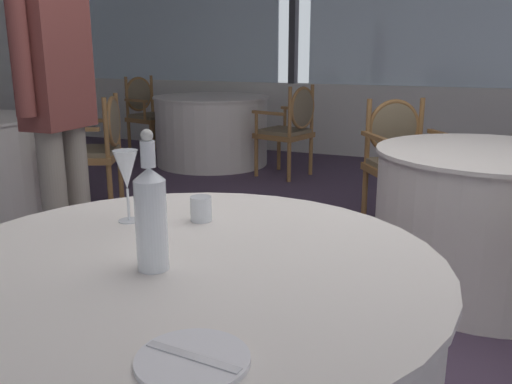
# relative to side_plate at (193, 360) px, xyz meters

# --- Properties ---
(ground_plane) EXTENTS (15.01, 15.01, 0.00)m
(ground_plane) POSITION_rel_side_plate_xyz_m (-0.14, 1.45, -0.76)
(ground_plane) COLOR #47384C
(window_wall_far) EXTENTS (10.79, 0.14, 2.84)m
(window_wall_far) POSITION_rel_side_plate_xyz_m (-0.14, 5.79, 0.37)
(window_wall_far) COLOR silver
(window_wall_far) RESTS_ON ground_plane
(side_plate) EXTENTS (0.19, 0.19, 0.01)m
(side_plate) POSITION_rel_side_plate_xyz_m (0.00, 0.00, 0.00)
(side_plate) COLOR white
(side_plate) RESTS_ON foreground_table
(butter_knife) EXTENTS (0.18, 0.03, 0.00)m
(butter_knife) POSITION_rel_side_plate_xyz_m (0.00, 0.00, 0.01)
(butter_knife) COLOR silver
(butter_knife) RESTS_ON foreground_table
(water_bottle) EXTENTS (0.07, 0.07, 0.33)m
(water_bottle) POSITION_rel_side_plate_xyz_m (-0.28, 0.31, 0.13)
(water_bottle) COLOR white
(water_bottle) RESTS_ON foreground_table
(wine_glass) EXTENTS (0.07, 0.07, 0.22)m
(wine_glass) POSITION_rel_side_plate_xyz_m (-0.55, 0.59, 0.15)
(wine_glass) COLOR white
(wine_glass) RESTS_ON foreground_table
(water_tumbler) EXTENTS (0.06, 0.06, 0.08)m
(water_tumbler) POSITION_rel_side_plate_xyz_m (-0.35, 0.68, 0.03)
(water_tumbler) COLOR white
(water_tumbler) RESTS_ON foreground_table
(background_table_0) EXTENTS (1.27, 1.27, 0.76)m
(background_table_0) POSITION_rel_side_plate_xyz_m (-2.40, 4.67, -0.38)
(background_table_0) COLOR white
(background_table_0) RESTS_ON ground_plane
(dining_chair_0_0) EXTENTS (0.56, 0.61, 0.94)m
(dining_chair_0_0) POSITION_rel_side_plate_xyz_m (-3.43, 4.94, -0.21)
(dining_chair_0_0) COLOR olive
(dining_chair_0_0) RESTS_ON ground_plane
(dining_chair_0_1) EXTENTS (0.56, 0.61, 0.92)m
(dining_chair_0_1) POSITION_rel_side_plate_xyz_m (-1.37, 4.41, -0.23)
(dining_chair_0_1) COLOR olive
(dining_chair_0_1) RESTS_ON ground_plane
(background_table_1) EXTENTS (1.16, 1.16, 0.76)m
(background_table_1) POSITION_rel_side_plate_xyz_m (0.45, 2.30, -0.38)
(background_table_1) COLOR white
(background_table_1) RESTS_ON ground_plane
(dining_chair_1_1) EXTENTS (0.66, 0.64, 0.92)m
(dining_chair_1_1) POSITION_rel_side_plate_xyz_m (-0.11, 3.12, -0.21)
(dining_chair_1_1) COLOR olive
(dining_chair_1_1) RESTS_ON ground_plane
(dining_chair_3_1) EXTENTS (0.61, 0.64, 0.92)m
(dining_chair_3_1) POSITION_rel_side_plate_xyz_m (-2.33, 2.64, -0.21)
(dining_chair_3_1) COLOR olive
(dining_chair_3_1) RESTS_ON ground_plane
(diner_person_0) EXTENTS (0.22, 0.53, 1.77)m
(diner_person_0) POSITION_rel_side_plate_xyz_m (-1.59, 1.46, 0.26)
(diner_person_0) COLOR gray
(diner_person_0) RESTS_ON ground_plane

